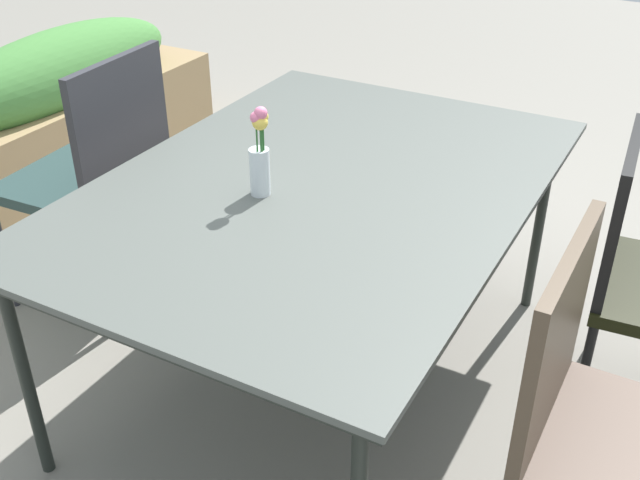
# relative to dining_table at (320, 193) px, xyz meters

# --- Properties ---
(ground_plane) EXTENTS (12.00, 12.00, 0.00)m
(ground_plane) POSITION_rel_dining_table_xyz_m (-0.07, -0.06, -0.69)
(ground_plane) COLOR gray
(dining_table) EXTENTS (1.65, 1.16, 0.73)m
(dining_table) POSITION_rel_dining_table_xyz_m (0.00, 0.00, 0.00)
(dining_table) COLOR #4C514C
(dining_table) RESTS_ON ground
(chair_far_side) EXTENTS (0.51, 0.51, 0.96)m
(chair_far_side) POSITION_rel_dining_table_xyz_m (0.03, 0.92, -0.14)
(chair_far_side) COLOR #263C3A
(chair_far_side) RESTS_ON ground
(chair_near_left) EXTENTS (0.50, 0.50, 0.93)m
(chair_near_left) POSITION_rel_dining_table_xyz_m (-0.37, -0.92, -0.17)
(chair_near_left) COLOR #4B392E
(chair_near_left) RESTS_ON ground
(flower_vase) EXTENTS (0.06, 0.06, 0.26)m
(flower_vase) POSITION_rel_dining_table_xyz_m (-0.15, 0.11, 0.16)
(flower_vase) COLOR silver
(flower_vase) RESTS_ON dining_table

